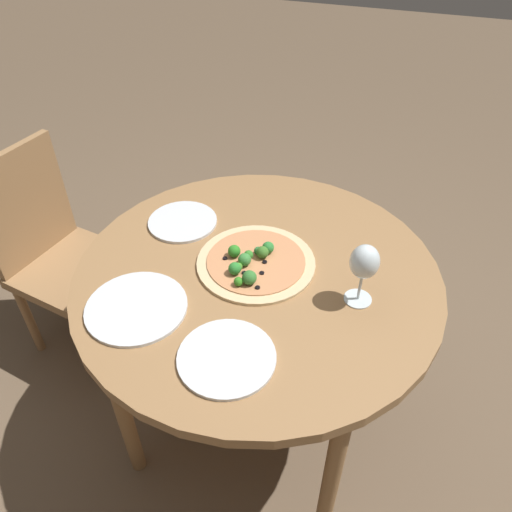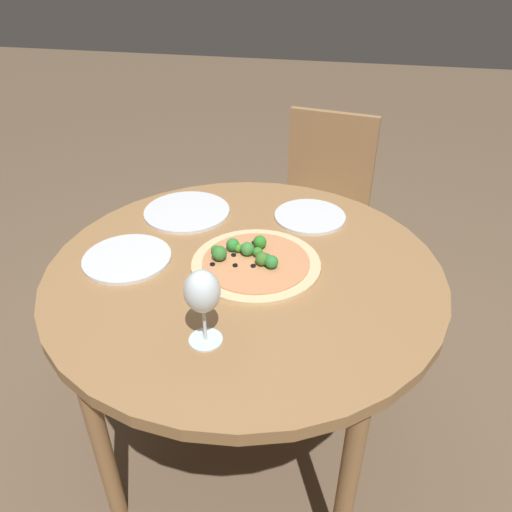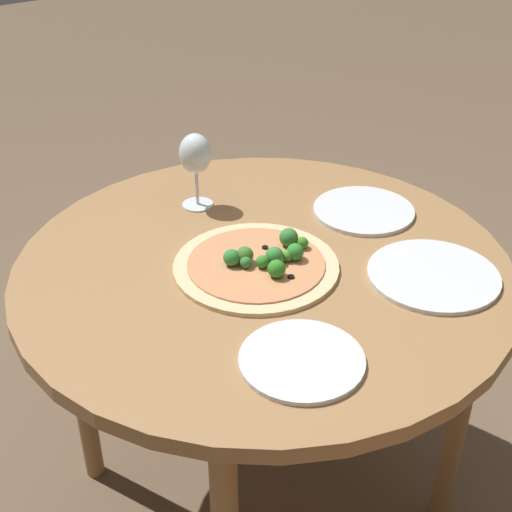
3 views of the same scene
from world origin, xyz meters
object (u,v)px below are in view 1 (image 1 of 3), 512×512
plate_side (136,307)px  plate_near (227,357)px  wine_glass (364,263)px  chair (59,252)px  plate_far (183,222)px  pizza (254,262)px

plate_side → plate_near: bearing=-15.1°
wine_glass → plate_side: 0.62m
chair → plate_far: (0.57, -0.00, 0.29)m
chair → plate_far: size_ratio=3.90×
chair → pizza: (0.86, -0.12, 0.29)m
wine_glass → plate_far: size_ratio=0.83×
pizza → plate_side: (-0.24, -0.27, -0.01)m
pizza → plate_far: (-0.29, 0.12, -0.01)m
wine_glass → plate_side: size_ratio=0.68×
chair → wine_glass: 1.26m
pizza → plate_far: bearing=157.4°
chair → plate_side: bearing=-113.2°
wine_glass → chair: bearing=171.8°
pizza → chair: bearing=171.8°
pizza → plate_far: 0.32m
plate_near → plate_far: size_ratio=1.08×
wine_glass → plate_near: 0.43m
plate_far → plate_side: 0.40m
chair → wine_glass: size_ratio=4.70×
pizza → plate_near: pizza is taller
plate_near → wine_glass: bearing=48.6°
plate_near → plate_side: size_ratio=0.89×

